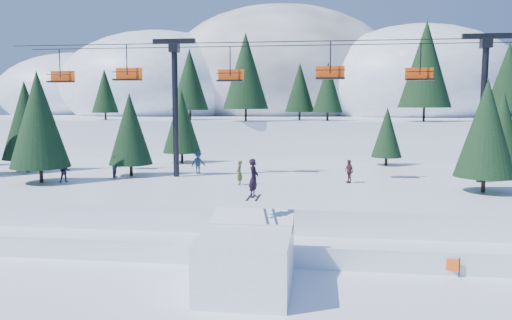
# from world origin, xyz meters

# --- Properties ---
(ground) EXTENTS (160.00, 160.00, 0.00)m
(ground) POSITION_xyz_m (0.00, 0.00, 0.00)
(ground) COLOR white
(ground) RESTS_ON ground
(mid_shelf) EXTENTS (70.00, 22.00, 2.50)m
(mid_shelf) POSITION_xyz_m (0.00, 18.00, 1.25)
(mid_shelf) COLOR white
(mid_shelf) RESTS_ON ground
(berm) EXTENTS (70.00, 6.00, 1.10)m
(berm) POSITION_xyz_m (0.00, 8.00, 0.55)
(berm) COLOR white
(berm) RESTS_ON ground
(mountain_ridge) EXTENTS (119.00, 61.04, 26.46)m
(mountain_ridge) POSITION_xyz_m (-5.06, 73.32, 9.65)
(mountain_ridge) COLOR white
(mountain_ridge) RESTS_ON ground
(jump_kicker) EXTENTS (3.77, 5.14, 5.54)m
(jump_kicker) POSITION_xyz_m (-1.22, 2.04, 1.39)
(jump_kicker) COLOR white
(jump_kicker) RESTS_ON ground
(chairlift) EXTENTS (46.00, 3.21, 10.28)m
(chairlift) POSITION_xyz_m (1.06, 18.05, 9.32)
(chairlift) COLOR black
(chairlift) RESTS_ON mid_shelf
(conifer_stand) EXTENTS (62.80, 17.26, 9.63)m
(conifer_stand) POSITION_xyz_m (4.09, 18.63, 6.87)
(conifer_stand) COLOR black
(conifer_stand) RESTS_ON mid_shelf
(distant_skiers) EXTENTS (30.64, 6.97, 1.80)m
(distant_skiers) POSITION_xyz_m (-5.31, 17.56, 3.34)
(distant_skiers) COLOR #38253E
(distant_skiers) RESTS_ON mid_shelf
(banner_near) EXTENTS (2.73, 0.92, 0.90)m
(banner_near) POSITION_xyz_m (6.95, 5.27, 0.54)
(banner_near) COLOR black
(banner_near) RESTS_ON ground
(banner_far) EXTENTS (2.85, 0.30, 0.90)m
(banner_far) POSITION_xyz_m (8.98, 6.90, 0.54)
(banner_far) COLOR black
(banner_far) RESTS_ON ground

